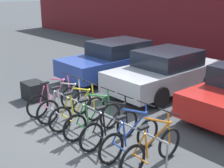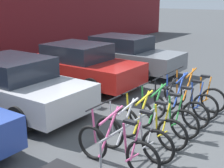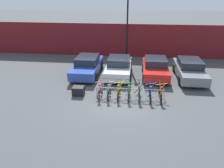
% 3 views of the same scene
% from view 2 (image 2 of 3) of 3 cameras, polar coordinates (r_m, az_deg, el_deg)
% --- Properties ---
extents(ground_plane, '(120.00, 120.00, 0.00)m').
position_cam_2_polar(ground_plane, '(6.32, 10.88, -11.77)').
color(ground_plane, '#424447').
extents(bike_rack, '(4.14, 0.04, 0.57)m').
position_cam_2_polar(bike_rack, '(6.91, 8.22, -4.68)').
color(bike_rack, gray).
rests_on(bike_rack, ground).
extents(bicycle_pink, '(0.68, 1.71, 1.05)m').
position_cam_2_polar(bicycle_pink, '(5.46, 0.77, -11.65)').
color(bicycle_pink, black).
rests_on(bicycle_pink, ground).
extents(bicycle_silver, '(0.68, 1.71, 1.05)m').
position_cam_2_polar(bicycle_silver, '(5.87, 3.77, -9.64)').
color(bicycle_silver, black).
rests_on(bicycle_silver, ground).
extents(bicycle_yellow, '(0.68, 1.71, 1.05)m').
position_cam_2_polar(bicycle_yellow, '(6.34, 6.58, -7.70)').
color(bicycle_yellow, black).
rests_on(bicycle_yellow, ground).
extents(bicycle_green, '(0.68, 1.71, 1.05)m').
position_cam_2_polar(bicycle_green, '(6.85, 9.08, -5.95)').
color(bicycle_green, black).
rests_on(bicycle_green, ground).
extents(bicycle_black, '(0.68, 1.71, 1.05)m').
position_cam_2_polar(bicycle_black, '(7.37, 11.20, -4.45)').
color(bicycle_black, black).
rests_on(bicycle_black, ground).
extents(bicycle_blue, '(0.68, 1.71, 1.05)m').
position_cam_2_polar(bicycle_blue, '(7.93, 13.11, -3.09)').
color(bicycle_blue, black).
rests_on(bicycle_blue, ground).
extents(bicycle_orange, '(0.68, 1.71, 1.05)m').
position_cam_2_polar(bicycle_orange, '(8.46, 14.66, -1.97)').
color(bicycle_orange, black).
rests_on(bicycle_orange, ground).
extents(car_silver, '(1.91, 4.22, 1.40)m').
position_cam_2_polar(car_silver, '(8.37, -17.62, -0.17)').
color(car_silver, '#B7B7BC').
rests_on(car_silver, ground).
extents(car_red, '(1.91, 4.10, 1.40)m').
position_cam_2_polar(car_red, '(10.27, -5.96, 3.41)').
color(car_red, red).
rests_on(car_red, ground).
extents(car_grey, '(1.91, 4.49, 1.40)m').
position_cam_2_polar(car_grey, '(12.14, 2.10, 5.45)').
color(car_grey, slate).
rests_on(car_grey, ground).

